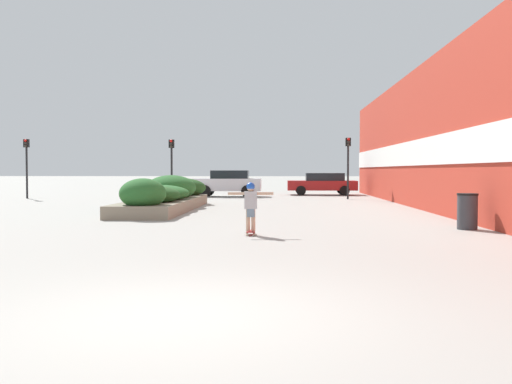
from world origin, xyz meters
TOP-DOWN VIEW (x-y plane):
  - ground_plane at (0.00, 0.00)m, footprint 300.00×300.00m
  - building_wall_right at (6.77, 16.02)m, footprint 0.67×37.04m
  - planter_box at (-3.63, 16.37)m, footprint 2.28×9.52m
  - skateboard at (0.25, 7.62)m, footprint 0.26×0.60m
  - skateboarder at (0.25, 7.62)m, footprint 1.10×0.20m
  - trash_bin at (5.89, 9.19)m, footprint 0.54×0.54m
  - car_leftmost at (3.58, 30.43)m, footprint 4.37×2.02m
  - car_center_left at (12.09, 31.86)m, footprint 4.25×1.89m
  - car_center_right at (-2.22, 27.82)m, footprint 4.00×1.88m
  - traffic_light_left at (-4.96, 24.46)m, footprint 0.28×0.30m
  - traffic_light_right at (4.57, 24.99)m, footprint 0.28×0.30m
  - traffic_light_far_left at (-13.19, 25.00)m, footprint 0.28×0.30m

SIDE VIEW (x-z plane):
  - ground_plane at x=0.00m, z-range 0.00..0.00m
  - skateboard at x=0.25m, z-range 0.02..0.12m
  - trash_bin at x=5.89m, z-range 0.00..0.96m
  - planter_box at x=-3.63m, z-range -0.09..1.27m
  - car_leftmost at x=3.58m, z-range 0.04..1.44m
  - skateboarder at x=0.25m, z-range 0.22..1.40m
  - car_center_right at x=-2.22m, z-range 0.05..1.61m
  - car_center_left at x=12.09m, z-range 0.05..1.67m
  - traffic_light_left at x=-4.96m, z-range 0.60..3.83m
  - traffic_light_far_left at x=-13.19m, z-range 0.61..3.91m
  - traffic_light_right at x=4.57m, z-range 0.62..3.94m
  - building_wall_right at x=6.77m, z-range -0.01..5.74m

